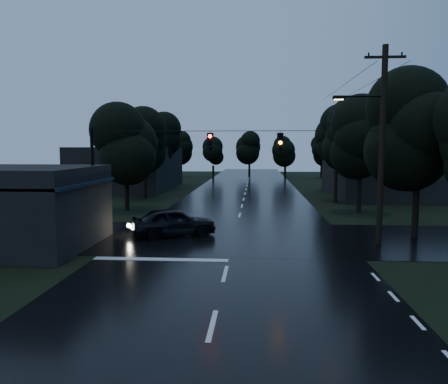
# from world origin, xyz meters

# --- Properties ---
(ground) EXTENTS (160.00, 160.00, 0.00)m
(ground) POSITION_xyz_m (0.00, 0.00, 0.00)
(ground) COLOR black
(ground) RESTS_ON ground
(main_road) EXTENTS (12.00, 120.00, 0.02)m
(main_road) POSITION_xyz_m (0.00, 30.00, 0.00)
(main_road) COLOR black
(main_road) RESTS_ON ground
(cross_street) EXTENTS (60.00, 9.00, 0.02)m
(cross_street) POSITION_xyz_m (0.00, 12.00, 0.00)
(cross_street) COLOR black
(cross_street) RESTS_ON ground
(building_far_right) EXTENTS (10.00, 14.00, 4.40)m
(building_far_right) POSITION_xyz_m (14.00, 34.00, 2.20)
(building_far_right) COLOR black
(building_far_right) RESTS_ON ground
(building_far_left) EXTENTS (10.00, 16.00, 5.00)m
(building_far_left) POSITION_xyz_m (-14.00, 40.00, 2.50)
(building_far_left) COLOR black
(building_far_left) RESTS_ON ground
(utility_pole_main) EXTENTS (3.50, 0.30, 10.00)m
(utility_pole_main) POSITION_xyz_m (7.41, 11.00, 5.26)
(utility_pole_main) COLOR black
(utility_pole_main) RESTS_ON ground
(utility_pole_far) EXTENTS (2.00, 0.30, 7.50)m
(utility_pole_far) POSITION_xyz_m (8.30, 28.00, 3.88)
(utility_pole_far) COLOR black
(utility_pole_far) RESTS_ON ground
(anchor_pole_left) EXTENTS (0.18, 0.18, 6.00)m
(anchor_pole_left) POSITION_xyz_m (-7.50, 11.00, 3.00)
(anchor_pole_left) COLOR black
(anchor_pole_left) RESTS_ON ground
(span_signals) EXTENTS (15.00, 0.37, 1.12)m
(span_signals) POSITION_xyz_m (0.56, 10.99, 5.24)
(span_signals) COLOR black
(span_signals) RESTS_ON ground
(tree_corner_near) EXTENTS (4.48, 4.48, 9.44)m
(tree_corner_near) POSITION_xyz_m (10.00, 13.00, 5.99)
(tree_corner_near) COLOR black
(tree_corner_near) RESTS_ON ground
(tree_left_a) EXTENTS (3.92, 3.92, 8.26)m
(tree_left_a) POSITION_xyz_m (-9.00, 22.00, 5.24)
(tree_left_a) COLOR black
(tree_left_a) RESTS_ON ground
(tree_left_b) EXTENTS (4.20, 4.20, 8.85)m
(tree_left_b) POSITION_xyz_m (-9.60, 30.00, 5.62)
(tree_left_b) COLOR black
(tree_left_b) RESTS_ON ground
(tree_left_c) EXTENTS (4.48, 4.48, 9.44)m
(tree_left_c) POSITION_xyz_m (-10.20, 40.00, 5.99)
(tree_left_c) COLOR black
(tree_left_c) RESTS_ON ground
(tree_right_a) EXTENTS (4.20, 4.20, 8.85)m
(tree_right_a) POSITION_xyz_m (9.00, 22.00, 5.62)
(tree_right_a) COLOR black
(tree_right_a) RESTS_ON ground
(tree_right_b) EXTENTS (4.48, 4.48, 9.44)m
(tree_right_b) POSITION_xyz_m (9.60, 30.00, 5.99)
(tree_right_b) COLOR black
(tree_right_b) RESTS_ON ground
(tree_right_c) EXTENTS (4.76, 4.76, 10.03)m
(tree_right_c) POSITION_xyz_m (10.20, 40.00, 6.37)
(tree_right_c) COLOR black
(tree_right_c) RESTS_ON ground
(car) EXTENTS (5.08, 3.55, 1.60)m
(car) POSITION_xyz_m (-3.42, 12.27, 0.80)
(car) COLOR black
(car) RESTS_ON ground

